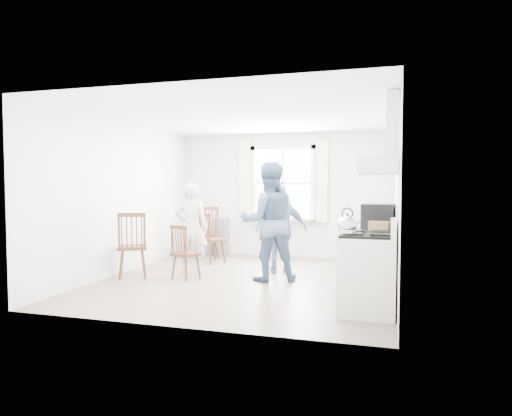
% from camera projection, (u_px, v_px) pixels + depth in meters
% --- Properties ---
extents(room_shell, '(4.62, 5.12, 2.64)m').
position_uv_depth(room_shell, '(248.00, 199.00, 7.20)').
color(room_shell, '#796A5D').
rests_on(room_shell, ground).
extents(window_assembly, '(1.88, 0.24, 1.70)m').
position_uv_depth(window_assembly, '(283.00, 188.00, 9.54)').
color(window_assembly, white).
rests_on(window_assembly, room_shell).
extents(range_hood, '(0.45, 0.76, 0.94)m').
position_uv_depth(range_hood, '(383.00, 152.00, 5.30)').
color(range_hood, silver).
rests_on(range_hood, room_shell).
extents(shelf_unit, '(0.40, 0.30, 0.80)m').
position_uv_depth(shelf_unit, '(218.00, 236.00, 9.87)').
color(shelf_unit, gray).
rests_on(shelf_unit, ground).
extents(gas_stove, '(0.68, 0.76, 1.12)m').
position_uv_depth(gas_stove, '(367.00, 272.00, 5.41)').
color(gas_stove, white).
rests_on(gas_stove, ground).
extents(kettle, '(0.22, 0.22, 0.32)m').
position_uv_depth(kettle, '(347.00, 226.00, 5.27)').
color(kettle, silver).
rests_on(kettle, gas_stove).
extents(low_cabinet, '(0.50, 0.55, 0.90)m').
position_uv_depth(low_cabinet, '(375.00, 265.00, 6.07)').
color(low_cabinet, silver).
rests_on(low_cabinet, ground).
extents(stereo_stack, '(0.45, 0.41, 0.37)m').
position_uv_depth(stereo_stack, '(378.00, 218.00, 6.06)').
color(stereo_stack, black).
rests_on(stereo_stack, low_cabinet).
extents(cardboard_box, '(0.28, 0.23, 0.16)m').
position_uv_depth(cardboard_box, '(379.00, 227.00, 5.82)').
color(cardboard_box, olive).
rests_on(cardboard_box, low_cabinet).
extents(windsor_chair_a, '(0.63, 0.63, 1.08)m').
position_uv_depth(windsor_chair_a, '(208.00, 227.00, 9.36)').
color(windsor_chair_a, '#422015').
rests_on(windsor_chair_a, ground).
extents(windsor_chair_b, '(0.49, 0.48, 0.89)m').
position_uv_depth(windsor_chair_b, '(181.00, 246.00, 7.26)').
color(windsor_chair_b, '#422015').
rests_on(windsor_chair_b, ground).
extents(windsor_chair_c, '(0.62, 0.61, 1.09)m').
position_uv_depth(windsor_chair_c, '(132.00, 238.00, 7.37)').
color(windsor_chair_c, '#422015').
rests_on(windsor_chair_c, ground).
extents(person_left, '(0.66, 0.66, 1.56)m').
position_uv_depth(person_left, '(192.00, 228.00, 7.87)').
color(person_left, silver).
rests_on(person_left, ground).
extents(person_mid, '(1.20, 1.20, 1.88)m').
position_uv_depth(person_mid, '(269.00, 222.00, 7.21)').
color(person_mid, '#435B7D').
rests_on(person_mid, ground).
extents(person_right, '(1.10, 1.10, 1.51)m').
position_uv_depth(person_right, '(281.00, 229.00, 7.84)').
color(person_right, navy).
rests_on(person_right, ground).
extents(potted_plant, '(0.21, 0.21, 0.31)m').
position_uv_depth(potted_plant, '(289.00, 210.00, 9.44)').
color(potted_plant, '#327039').
rests_on(potted_plant, window_assembly).
extents(windsor_chair_d, '(0.57, 0.57, 0.98)m').
position_uv_depth(windsor_chair_d, '(208.00, 232.00, 8.83)').
color(windsor_chair_d, '#422015').
rests_on(windsor_chair_d, ground).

